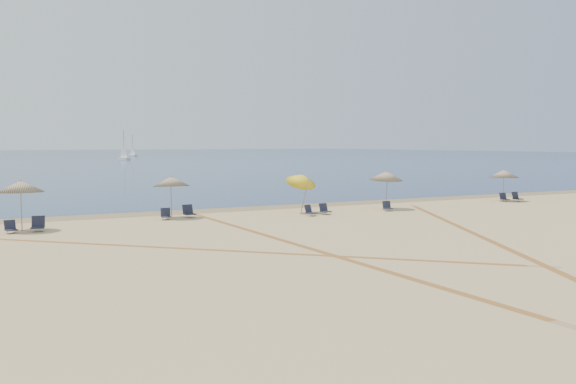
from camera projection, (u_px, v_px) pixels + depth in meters
name	position (u px, v px, depth m)	size (l,w,h in m)	color
ocean	(12.00, 156.00, 218.64)	(500.00, 500.00, 0.00)	#0C2151
wet_sand	(260.00, 208.00, 41.38)	(500.00, 500.00, 0.00)	olive
umbrella_1	(21.00, 187.00, 30.22)	(2.19, 2.20, 2.48)	gray
umbrella_2	(171.00, 181.00, 35.48)	(2.10, 2.13, 2.41)	gray
umbrella_3	(301.00, 179.00, 38.05)	(1.85, 1.92, 2.72)	gray
umbrella_4	(386.00, 176.00, 40.27)	(2.14, 2.17, 2.50)	gray
umbrella_5	(504.00, 174.00, 46.04)	(2.13, 2.13, 2.34)	gray
chair_2	(11.00, 227.00, 29.57)	(0.60, 0.67, 0.61)	black
chair_3	(38.00, 225.00, 30.23)	(0.74, 0.82, 0.73)	black
chair_4	(166.00, 215.00, 34.88)	(0.65, 0.72, 0.64)	black
chair_5	(189.00, 212.00, 35.93)	(0.63, 0.73, 0.72)	black
chair_6	(310.00, 211.00, 36.72)	(0.72, 0.77, 0.64)	black
chair_7	(325.00, 209.00, 37.47)	(0.58, 0.67, 0.65)	black
chair_8	(387.00, 207.00, 39.35)	(0.65, 0.71, 0.61)	black
chair_9	(504.00, 198.00, 45.61)	(0.61, 0.69, 0.64)	black
chair_10	(517.00, 197.00, 45.86)	(0.57, 0.67, 0.69)	black
sailboat_0	(124.00, 151.00, 163.66)	(2.25, 5.32, 7.69)	white
sailboat_1	(133.00, 150.00, 208.01)	(2.02, 4.93, 7.13)	white
tire_tracks	(320.00, 242.00, 27.03)	(52.71, 42.67, 0.00)	tan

